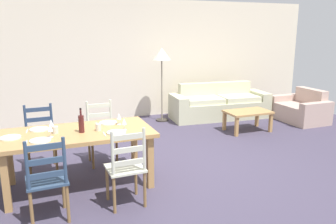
{
  "coord_description": "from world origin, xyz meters",
  "views": [
    {
      "loc": [
        -1.97,
        -4.44,
        2.01
      ],
      "look_at": [
        -0.07,
        0.45,
        0.75
      ],
      "focal_mm": 36.46,
      "sensor_mm": 36.0,
      "label": 1
    }
  ],
  "objects": [
    {
      "name": "dining_chair_near_right",
      "position": [
        -1.09,
        -0.86,
        0.48
      ],
      "size": [
        0.43,
        0.41,
        0.96
      ],
      "color": "beige",
      "rests_on": "ground_plane"
    },
    {
      "name": "dining_table",
      "position": [
        -1.54,
        -0.12,
        0.66
      ],
      "size": [
        1.9,
        0.96,
        0.75
      ],
      "color": "#B3854D",
      "rests_on": "ground_plane"
    },
    {
      "name": "dinner_plate_near_left",
      "position": [
        -1.99,
        -0.37,
        0.76
      ],
      "size": [
        0.24,
        0.24,
        0.02
      ],
      "primitive_type": "cylinder",
      "color": "white",
      "rests_on": "dining_table"
    },
    {
      "name": "wine_glass_far_left",
      "position": [
        -1.84,
        -0.0,
        0.86
      ],
      "size": [
        0.06,
        0.06,
        0.16
      ],
      "color": "white",
      "rests_on": "dining_table"
    },
    {
      "name": "dinner_plate_far_left",
      "position": [
        -1.99,
        0.13,
        0.76
      ],
      "size": [
        0.24,
        0.24,
        0.02
      ],
      "primitive_type": "cylinder",
      "color": "white",
      "rests_on": "dining_table"
    },
    {
      "name": "fork_far_left",
      "position": [
        -2.14,
        0.13,
        0.75
      ],
      "size": [
        0.03,
        0.17,
        0.01
      ],
      "primitive_type": "cube",
      "rotation": [
        0.0,
        0.0,
        -0.09
      ],
      "color": "silver",
      "rests_on": "dining_table"
    },
    {
      "name": "wine_bottle",
      "position": [
        -1.49,
        -0.18,
        0.87
      ],
      "size": [
        0.07,
        0.07,
        0.32
      ],
      "color": "#471919",
      "rests_on": "dining_table"
    },
    {
      "name": "fork_near_right",
      "position": [
        -1.24,
        -0.37,
        0.75
      ],
      "size": [
        0.02,
        0.17,
        0.01
      ],
      "primitive_type": "cube",
      "rotation": [
        0.0,
        0.0,
        -0.01
      ],
      "color": "silver",
      "rests_on": "dining_table"
    },
    {
      "name": "dinner_plate_far_right",
      "position": [
        -1.09,
        0.13,
        0.76
      ],
      "size": [
        0.24,
        0.24,
        0.02
      ],
      "primitive_type": "cylinder",
      "color": "white",
      "rests_on": "dining_table"
    },
    {
      "name": "ground_plane",
      "position": [
        0.0,
        0.0,
        -0.01
      ],
      "size": [
        9.6,
        9.6,
        0.02
      ],
      "primitive_type": "cube",
      "color": "#40394D"
    },
    {
      "name": "armchair_upholstered",
      "position": [
        3.6,
        1.48,
        0.25
      ],
      "size": [
        0.81,
        1.16,
        0.72
      ],
      "color": "#BB9E8F",
      "rests_on": "ground_plane"
    },
    {
      "name": "wine_glass_far_right",
      "position": [
        -0.96,
        0.01,
        0.86
      ],
      "size": [
        0.06,
        0.06,
        0.16
      ],
      "color": "white",
      "rests_on": "dining_table"
    },
    {
      "name": "coffee_table",
      "position": [
        1.97,
        1.23,
        0.36
      ],
      "size": [
        0.9,
        0.56,
        0.42
      ],
      "color": "#B3854D",
      "rests_on": "ground_plane"
    },
    {
      "name": "dining_chair_far_left",
      "position": [
        -1.98,
        0.67,
        0.48
      ],
      "size": [
        0.43,
        0.41,
        0.96
      ],
      "color": "navy",
      "rests_on": "ground_plane"
    },
    {
      "name": "couch",
      "position": [
        1.99,
        2.45,
        0.29
      ],
      "size": [
        2.34,
        0.98,
        0.8
      ],
      "color": "beige",
      "rests_on": "ground_plane"
    },
    {
      "name": "fork_far_right",
      "position": [
        -1.24,
        0.13,
        0.75
      ],
      "size": [
        0.03,
        0.17,
        0.01
      ],
      "primitive_type": "cube",
      "rotation": [
        0.0,
        0.0,
        0.07
      ],
      "color": "silver",
      "rests_on": "dining_table"
    },
    {
      "name": "dinner_plate_near_right",
      "position": [
        -1.09,
        -0.37,
        0.76
      ],
      "size": [
        0.24,
        0.24,
        0.02
      ],
      "primitive_type": "cylinder",
      "color": "white",
      "rests_on": "dining_table"
    },
    {
      "name": "fork_near_left",
      "position": [
        -2.14,
        -0.37,
        0.75
      ],
      "size": [
        0.02,
        0.17,
        0.01
      ],
      "primitive_type": "cube",
      "rotation": [
        0.0,
        0.0,
        -0.05
      ],
      "color": "silver",
      "rests_on": "dining_table"
    },
    {
      "name": "dinner_plate_head_west",
      "position": [
        -2.32,
        -0.12,
        0.76
      ],
      "size": [
        0.24,
        0.24,
        0.02
      ],
      "primitive_type": "cylinder",
      "color": "white",
      "rests_on": "dining_table"
    },
    {
      "name": "wall_far",
      "position": [
        0.0,
        3.3,
        1.35
      ],
      "size": [
        9.6,
        0.16,
        2.7
      ],
      "primitive_type": "cube",
      "color": "beige",
      "rests_on": "ground_plane"
    },
    {
      "name": "dining_chair_far_right",
      "position": [
        -1.1,
        0.62,
        0.48
      ],
      "size": [
        0.42,
        0.4,
        0.96
      ],
      "color": "beige",
      "rests_on": "ground_plane"
    },
    {
      "name": "dining_chair_near_left",
      "position": [
        -1.96,
        -0.88,
        0.48
      ],
      "size": [
        0.44,
        0.42,
        0.96
      ],
      "color": "#2E435D",
      "rests_on": "ground_plane"
    },
    {
      "name": "wine_glass_near_left",
      "position": [
        -1.87,
        -0.25,
        0.86
      ],
      "size": [
        0.06,
        0.06,
        0.16
      ],
      "color": "white",
      "rests_on": "dining_table"
    },
    {
      "name": "coffee_cup_secondary",
      "position": [
        -1.8,
        -0.1,
        0.8
      ],
      "size": [
        0.07,
        0.07,
        0.09
      ],
      "primitive_type": "cylinder",
      "color": "beige",
      "rests_on": "dining_table"
    },
    {
      "name": "coffee_cup_primary",
      "position": [
        -1.28,
        -0.18,
        0.8
      ],
      "size": [
        0.07,
        0.07,
        0.09
      ],
      "primitive_type": "cylinder",
      "color": "beige",
      "rests_on": "dining_table"
    },
    {
      "name": "standing_lamp",
      "position": [
        0.63,
        2.63,
        1.41
      ],
      "size": [
        0.4,
        0.4,
        1.64
      ],
      "color": "#332D28",
      "rests_on": "ground_plane"
    },
    {
      "name": "wine_glass_near_right",
      "position": [
        -0.96,
        -0.28,
        0.86
      ],
      "size": [
        0.06,
        0.06,
        0.16
      ],
      "color": "white",
      "rests_on": "dining_table"
    }
  ]
}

